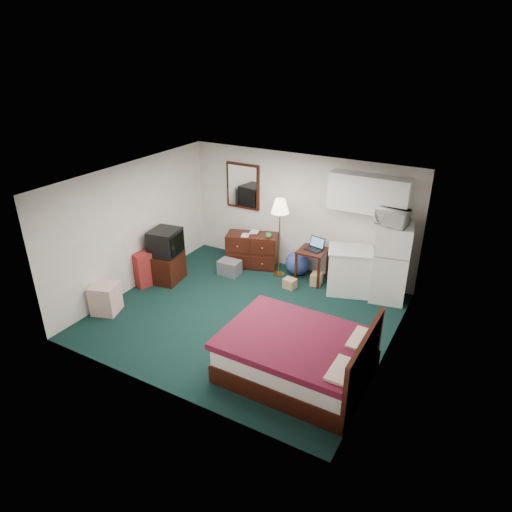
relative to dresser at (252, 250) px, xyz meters
The scene contains 25 objects.
floor 2.08m from the dresser, 63.78° to the right, with size 5.00×4.50×0.01m, color black.
ceiling 2.95m from the dresser, 63.78° to the right, with size 5.00×4.50×0.01m, color white.
walls 2.23m from the dresser, 63.78° to the right, with size 5.01×4.51×2.50m.
mirror 1.41m from the dresser, 139.27° to the left, with size 0.80×0.06×1.00m, color white, non-canonical shape.
upper_cabinets 2.84m from the dresser, ahead, with size 1.50×0.35×0.70m, color white, non-canonical shape.
headboard 4.41m from the dresser, 40.26° to the right, with size 0.06×1.56×1.00m, color black, non-canonical shape.
dresser is the anchor object (origin of this frame).
floor_lamp 0.85m from the dresser, ahead, with size 0.36×0.36×1.67m, color #BA903E, non-canonical shape.
desk 1.41m from the dresser, ahead, with size 0.55×0.55×0.70m, color black, non-canonical shape.
exercise_ball 1.05m from the dresser, ahead, with size 0.52×0.52×0.52m, color navy.
kitchen_counter 2.22m from the dresser, ahead, with size 0.80×0.61×0.88m, color white, non-canonical shape.
fridge 2.99m from the dresser, ahead, with size 0.63×0.63×1.52m, color white, non-canonical shape.
bed 3.72m from the dresser, 50.08° to the right, with size 2.04×1.59×0.65m, color #4B1121, non-canonical shape.
tv_stand 1.89m from the dresser, 129.90° to the right, with size 0.59×0.65×0.59m, color black, non-canonical shape.
suitcase 2.32m from the dresser, 128.77° to the right, with size 0.27×0.43×0.71m, color maroon, non-canonical shape.
retail_box 3.26m from the dresser, 114.94° to the right, with size 0.44×0.44×0.55m, color white, non-canonical shape.
file_bin 0.67m from the dresser, 109.91° to the right, with size 0.44×0.33×0.31m, color #5D5C63, non-canonical shape.
cardboard_box_a 1.30m from the dresser, 23.72° to the right, with size 0.24×0.20×0.20m, color #9C6A4A, non-canonical shape.
cardboard_box_b 1.60m from the dresser, ahead, with size 0.21×0.25×0.25m, color #9C6A4A, non-canonical shape.
laptop 1.49m from the dresser, ahead, with size 0.33×0.27×0.23m, color black, non-canonical shape.
crt_tv 1.92m from the dresser, 129.80° to the right, with size 0.56×0.60×0.52m, color black, non-canonical shape.
microwave 3.19m from the dresser, ahead, with size 0.54×0.30×0.37m, color white.
book_a 0.53m from the dresser, 137.26° to the right, with size 0.16×0.02×0.22m, color #9C6A4A.
book_b 0.52m from the dresser, 137.82° to the left, with size 0.19×0.02×0.25m, color #9C6A4A.
mug 0.59m from the dresser, ahead, with size 0.13×0.10×0.13m, color #58A04B.
Camera 1 is at (3.61, -6.01, 4.50)m, focal length 32.00 mm.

